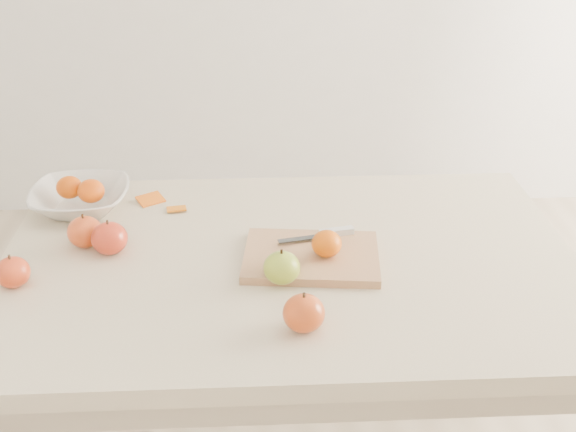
{
  "coord_description": "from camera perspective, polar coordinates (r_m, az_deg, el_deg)",
  "views": [
    {
      "loc": [
        -0.07,
        -1.29,
        1.52
      ],
      "look_at": [
        0.0,
        0.05,
        0.82
      ],
      "focal_mm": 45.0,
      "sensor_mm": 36.0,
      "label": 1
    }
  ],
  "objects": [
    {
      "name": "table",
      "position": [
        1.56,
        0.09,
        -6.37
      ],
      "size": [
        1.2,
        0.8,
        0.75
      ],
      "color": "beige",
      "rests_on": "ground"
    },
    {
      "name": "cutting_board",
      "position": [
        1.49,
        1.85,
        -3.25
      ],
      "size": [
        0.29,
        0.23,
        0.02
      ],
      "primitive_type": "cube",
      "rotation": [
        0.0,
        0.0,
        -0.1
      ],
      "color": "tan",
      "rests_on": "table"
    },
    {
      "name": "board_tangerine",
      "position": [
        1.46,
        3.07,
        -2.19
      ],
      "size": [
        0.06,
        0.06,
        0.05
      ],
      "primitive_type": "ellipsoid",
      "color": "#C85A07",
      "rests_on": "cutting_board"
    },
    {
      "name": "fruit_bowl",
      "position": [
        1.75,
        -16.06,
        1.31
      ],
      "size": [
        0.23,
        0.23,
        0.06
      ],
      "primitive_type": "imported",
      "color": "silver",
      "rests_on": "table"
    },
    {
      "name": "bowl_tangerine_near",
      "position": [
        1.76,
        -16.9,
        2.19
      ],
      "size": [
        0.06,
        0.06,
        0.05
      ],
      "primitive_type": "ellipsoid",
      "color": "#CA3907",
      "rests_on": "fruit_bowl"
    },
    {
      "name": "bowl_tangerine_far",
      "position": [
        1.72,
        -15.3,
        1.92
      ],
      "size": [
        0.06,
        0.06,
        0.05
      ],
      "primitive_type": "ellipsoid",
      "color": "#DA5107",
      "rests_on": "fruit_bowl"
    },
    {
      "name": "orange_peel_a",
      "position": [
        1.76,
        -10.8,
        1.18
      ],
      "size": [
        0.07,
        0.07,
        0.01
      ],
      "primitive_type": "cube",
      "rotation": [
        0.21,
        0.0,
        0.57
      ],
      "color": "#D15A0E",
      "rests_on": "table"
    },
    {
      "name": "orange_peel_b",
      "position": [
        1.71,
        -8.8,
        0.5
      ],
      "size": [
        0.05,
        0.04,
        0.01
      ],
      "primitive_type": "cube",
      "rotation": [
        -0.14,
        0.0,
        0.17
      ],
      "color": "#C9650E",
      "rests_on": "table"
    },
    {
      "name": "paring_knife",
      "position": [
        1.55,
        3.38,
        -1.35
      ],
      "size": [
        0.17,
        0.06,
        0.01
      ],
      "color": "silver",
      "rests_on": "cutting_board"
    },
    {
      "name": "apple_green",
      "position": [
        1.41,
        -0.5,
        -4.11
      ],
      "size": [
        0.07,
        0.07,
        0.07
      ],
      "primitive_type": "ellipsoid",
      "color": "olive",
      "rests_on": "table"
    },
    {
      "name": "apple_red_d",
      "position": [
        1.49,
        -20.94,
        -4.17
      ],
      "size": [
        0.07,
        0.07,
        0.06
      ],
      "primitive_type": "ellipsoid",
      "color": "maroon",
      "rests_on": "table"
    },
    {
      "name": "apple_red_b",
      "position": [
        1.55,
        -13.93,
        -1.72
      ],
      "size": [
        0.08,
        0.08,
        0.07
      ],
      "primitive_type": "ellipsoid",
      "color": "#A00915",
      "rests_on": "table"
    },
    {
      "name": "apple_red_c",
      "position": [
        1.28,
        1.26,
        -7.68
      ],
      "size": [
        0.08,
        0.08,
        0.07
      ],
      "primitive_type": "ellipsoid",
      "color": "#9D1B09",
      "rests_on": "table"
    },
    {
      "name": "apple_red_a",
      "position": [
        1.59,
        -15.75,
        -1.22
      ],
      "size": [
        0.07,
        0.07,
        0.07
      ],
      "primitive_type": "ellipsoid",
      "color": "#A51B13",
      "rests_on": "table"
    }
  ]
}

